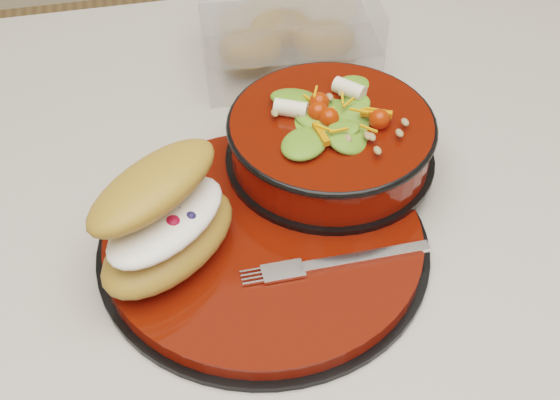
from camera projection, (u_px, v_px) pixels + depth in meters
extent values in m
cube|color=silver|center=(440.00, 383.00, 1.16)|extent=(1.16, 0.66, 0.86)
cube|color=beige|center=(500.00, 156.00, 0.85)|extent=(1.24, 0.74, 0.04)
cylinder|color=black|center=(264.00, 247.00, 0.72)|extent=(0.31, 0.31, 0.01)
cylinder|color=#610C03|center=(263.00, 239.00, 0.71)|extent=(0.29, 0.29, 0.01)
torus|color=black|center=(276.00, 242.00, 0.71)|extent=(0.16, 0.16, 0.01)
cylinder|color=black|center=(330.00, 158.00, 0.78)|extent=(0.21, 0.21, 0.01)
cylinder|color=#610C03|center=(331.00, 139.00, 0.76)|extent=(0.20, 0.20, 0.04)
torus|color=black|center=(332.00, 124.00, 0.75)|extent=(0.20, 0.20, 0.01)
ellipsoid|color=#467520|center=(331.00, 130.00, 0.75)|extent=(0.17, 0.17, 0.07)
sphere|color=red|center=(375.00, 92.00, 0.73)|extent=(0.02, 0.02, 0.02)
sphere|color=red|center=(322.00, 73.00, 0.75)|extent=(0.02, 0.02, 0.02)
sphere|color=red|center=(291.00, 104.00, 0.72)|extent=(0.02, 0.02, 0.02)
sphere|color=red|center=(345.00, 125.00, 0.70)|extent=(0.02, 0.02, 0.02)
cylinder|color=silver|center=(350.00, 73.00, 0.76)|extent=(0.03, 0.04, 0.02)
cylinder|color=silver|center=(291.00, 92.00, 0.73)|extent=(0.04, 0.03, 0.02)
cube|color=orange|center=(322.00, 117.00, 0.70)|extent=(0.03, 0.03, 0.01)
cube|color=orange|center=(378.00, 97.00, 0.73)|extent=(0.03, 0.02, 0.01)
ellipsoid|color=#A36A31|center=(169.00, 241.00, 0.67)|extent=(0.16, 0.16, 0.04)
ellipsoid|color=white|center=(166.00, 221.00, 0.66)|extent=(0.14, 0.13, 0.02)
ellipsoid|color=#A36A31|center=(161.00, 185.00, 0.65)|extent=(0.15, 0.15, 0.04)
sphere|color=#B70D22|center=(138.00, 220.00, 0.65)|extent=(0.02, 0.02, 0.02)
sphere|color=#B70D22|center=(173.00, 224.00, 0.65)|extent=(0.02, 0.02, 0.02)
sphere|color=#191947|center=(155.00, 212.00, 0.66)|extent=(0.01, 0.01, 0.01)
sphere|color=#191947|center=(180.00, 212.00, 0.66)|extent=(0.01, 0.01, 0.01)
sphere|color=#191947|center=(166.00, 219.00, 0.65)|extent=(0.01, 0.01, 0.01)
sphere|color=#191947|center=(191.00, 217.00, 0.65)|extent=(0.01, 0.01, 0.01)
sphere|color=#191947|center=(144.00, 226.00, 0.64)|extent=(0.01, 0.01, 0.01)
cube|color=silver|center=(364.00, 257.00, 0.69)|extent=(0.12, 0.01, 0.00)
cube|color=silver|center=(283.00, 271.00, 0.67)|extent=(0.04, 0.02, 0.00)
cube|color=white|center=(287.00, 47.00, 0.92)|extent=(0.20, 0.15, 0.05)
cube|color=white|center=(288.00, 11.00, 0.88)|extent=(0.20, 0.15, 0.04)
ellipsoid|color=#A36A31|center=(250.00, 49.00, 0.91)|extent=(0.07, 0.06, 0.04)
ellipsoid|color=#A36A31|center=(324.00, 40.00, 0.92)|extent=(0.07, 0.06, 0.04)
ellipsoid|color=#A36A31|center=(281.00, 28.00, 0.94)|extent=(0.07, 0.06, 0.04)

